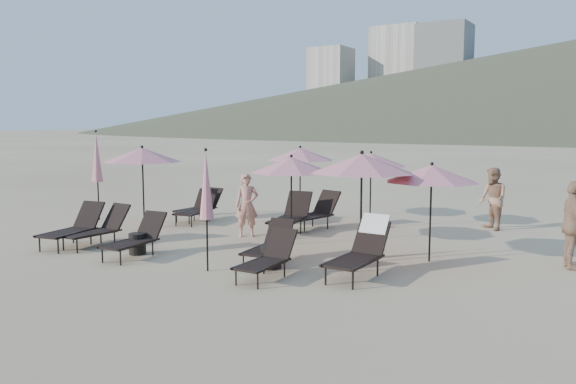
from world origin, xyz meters
The scene contains 25 objects.
ground centered at (0.00, 0.00, 0.00)m, with size 800.00×800.00×0.00m, color #D6BA8C.
hotel_skyline centered at (-93.62, 271.21, 24.18)m, with size 109.00×82.00×55.00m.
lounger_0 centered at (-3.94, -0.23, 0.44)m, with size 0.69×1.66×0.94m.
lounger_1 centered at (-4.45, -0.51, 0.46)m, with size 0.95×1.79×0.98m.
lounger_2 centered at (-2.36, -0.52, 0.43)m, with size 0.74×1.63×0.91m.
lounger_3 centered at (0.40, 0.55, 0.39)m, with size 0.73×1.53×0.84m.
lounger_4 centered at (1.03, -0.44, 0.40)m, with size 0.61×1.49×0.85m.
lounger_5 centered at (2.43, 0.63, 0.52)m, with size 0.67×1.77×1.10m.
lounger_6 centered at (-4.38, 3.91, 0.43)m, with size 0.66×1.62×0.92m.
lounger_7 centered at (-4.16, 3.51, 0.44)m, with size 0.92×1.71×0.93m.
lounger_8 centered at (-1.00, 3.65, 0.48)m, with size 1.01×1.89×1.03m.
lounger_9 centered at (-0.73, 4.40, 0.47)m, with size 1.02×1.86×1.01m.
umbrella_open_0 centered at (-4.82, 2.05, 2.03)m, with size 2.13×2.13×2.30m.
umbrella_open_1 centered at (-0.20, 2.38, 1.90)m, with size 2.00×2.00×2.15m.
umbrella_open_2 centered at (1.99, 1.56, 2.06)m, with size 2.16×2.16×2.33m.
umbrella_open_3 centered at (-1.93, 5.68, 1.98)m, with size 2.08×2.08×2.24m.
umbrella_open_4 centered at (0.48, 5.46, 1.89)m, with size 1.99×1.99×2.14m.
umbrella_open_5 centered at (3.16, 2.43, 1.84)m, with size 1.94×1.94×2.08m.
umbrella_closed_0 centered at (-0.26, -0.64, 1.67)m, with size 0.28×0.28×2.40m.
umbrella_closed_1 centered at (-6.98, 2.28, 1.88)m, with size 0.32×0.32×2.71m.
side_table_0 centered at (-2.52, -0.34, 0.23)m, with size 0.37×0.37×0.47m, color black.
side_table_1 centered at (0.66, 0.21, 0.23)m, with size 0.43×0.43×0.46m, color black.
beachgoer_a centered at (-1.67, 2.59, 0.81)m, with size 0.59×0.39×1.62m, color tan.
beachgoer_b centered at (3.46, 6.89, 0.85)m, with size 0.83×0.65×1.71m, color #AE7B5A.
beachgoer_c centered at (5.74, 3.32, 0.88)m, with size 1.03×0.43×1.76m, color #A87E5F.
Camera 1 is at (6.76, -8.88, 2.81)m, focal length 35.00 mm.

